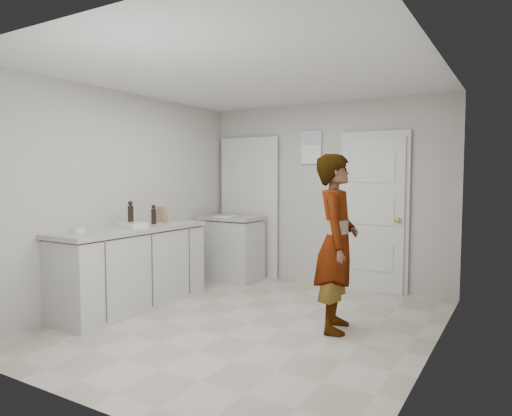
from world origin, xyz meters
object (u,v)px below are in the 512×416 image
Objects in this scene: oil_cruet_a at (154,215)px; egg_bowl at (78,230)px; person at (336,243)px; spice_jar at (169,220)px; baking_dish at (132,225)px; oil_cruet_b at (131,214)px; cake_mix_box at (161,214)px.

oil_cruet_a reaches higher than egg_bowl.
spice_jar is at bearing 71.86° from person.
baking_dish is at bearing 81.88° from egg_bowl.
spice_jar is (-2.20, 0.09, 0.11)m from person.
person is 2.39m from oil_cruet_b.
egg_bowl is (-2.37, -1.10, 0.09)m from person.
egg_bowl is at bearing 99.00° from person.
cake_mix_box reaches higher than spice_jar.
egg_bowl is at bearing -91.49° from cake_mix_box.
oil_cruet_b is 0.87× the size of baking_dish.
baking_dish is at bearing 85.30° from person.
spice_jar is at bearing 60.31° from oil_cruet_a.
egg_bowl is (-0.17, -1.19, -0.02)m from spice_jar.
oil_cruet_b is at bearing -99.03° from oil_cruet_a.
oil_cruet_a is (0.09, -0.23, 0.01)m from cake_mix_box.
person is at bearing 9.74° from oil_cruet_b.
cake_mix_box is 2.17× the size of spice_jar.
oil_cruet_a is 0.69× the size of baking_dish.
oil_cruet_b is at bearing 88.13° from egg_bowl.
oil_cruet_a reaches higher than spice_jar.
cake_mix_box reaches higher than egg_bowl.
oil_cruet_b is (-0.15, -0.49, 0.10)m from spice_jar.
egg_bowl is (-0.09, -0.65, 0.00)m from baking_dish.
oil_cruet_b reaches higher than egg_bowl.
oil_cruet_a is at bearing 80.97° from oil_cruet_b.
oil_cruet_b is 0.14m from baking_dish.
oil_cruet_b is at bearing 145.36° from baking_dish.
person is 8.82× the size of cake_mix_box.
person is 2.61m from egg_bowl.
baking_dish is at bearing -87.14° from oil_cruet_a.
baking_dish is (0.02, -0.37, -0.09)m from oil_cruet_a.
egg_bowl is (0.01, -1.25, -0.07)m from cake_mix_box.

